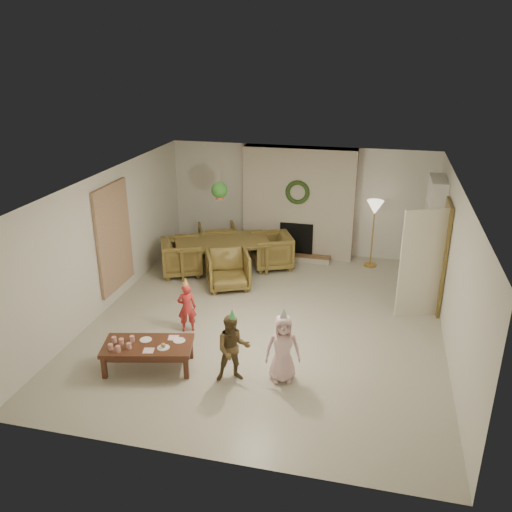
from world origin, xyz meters
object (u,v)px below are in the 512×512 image
(dining_chair_near, at_px, (228,270))
(dining_chair_right, at_px, (271,251))
(dining_table, at_px, (222,256))
(child_red, at_px, (187,308))
(child_plaid, at_px, (233,349))
(dining_chair_far, at_px, (218,241))
(child_pink, at_px, (283,348))
(coffee_table_top, at_px, (148,346))
(dining_chair_left, at_px, (182,257))

(dining_chair_near, bearing_deg, dining_chair_right, 38.66)
(dining_table, relative_size, dining_chair_right, 2.34)
(child_red, distance_m, child_plaid, 1.66)
(dining_table, distance_m, dining_chair_far, 0.86)
(child_plaid, height_order, child_pink, child_pink)
(dining_chair_near, relative_size, coffee_table_top, 0.63)
(dining_table, xyz_separation_m, dining_chair_left, (-0.79, -0.35, 0.04))
(dining_chair_far, xyz_separation_m, child_red, (0.52, -3.42, 0.05))
(dining_chair_left, xyz_separation_m, child_plaid, (2.11, -3.48, 0.14))
(child_plaid, bearing_deg, dining_chair_left, 100.33)
(dining_chair_near, distance_m, child_pink, 3.32)
(coffee_table_top, bearing_deg, dining_chair_left, 89.54)
(child_pink, bearing_deg, dining_chair_right, 88.93)
(dining_chair_near, distance_m, dining_chair_left, 1.22)
(child_plaid, bearing_deg, child_red, 112.89)
(dining_chair_far, distance_m, child_plaid, 4.91)
(dining_chair_near, xyz_separation_m, dining_chair_far, (-0.71, 1.58, 0.00))
(dining_chair_right, height_order, child_plaid, child_plaid)
(dining_chair_near, distance_m, coffee_table_top, 3.07)
(dining_chair_far, height_order, dining_chair_left, same)
(dining_chair_far, relative_size, child_plaid, 0.81)
(child_plaid, bearing_deg, child_pink, -7.10)
(dining_table, xyz_separation_m, dining_chair_far, (-0.35, 0.79, 0.04))
(dining_chair_right, height_order, child_pink, child_pink)
(dining_chair_left, height_order, coffee_table_top, dining_chair_left)
(dining_chair_right, bearing_deg, dining_chair_near, -51.34)
(child_red, bearing_deg, coffee_table_top, 59.46)
(dining_chair_near, relative_size, dining_chair_right, 1.00)
(dining_table, relative_size, coffee_table_top, 1.48)
(dining_chair_left, distance_m, child_pink, 4.33)
(dining_chair_far, bearing_deg, child_red, 74.55)
(dining_chair_far, height_order, dining_chair_right, same)
(dining_chair_far, relative_size, child_pink, 0.81)
(dining_chair_right, bearing_deg, child_red, -39.00)
(dining_table, bearing_deg, coffee_table_top, -114.24)
(coffee_table_top, height_order, child_plaid, child_plaid)
(dining_table, bearing_deg, dining_chair_left, 180.00)
(dining_chair_near, relative_size, child_plaid, 0.81)
(dining_table, bearing_deg, child_pink, -85.33)
(dining_chair_left, relative_size, dining_chair_right, 1.00)
(dining_chair_far, height_order, coffee_table_top, dining_chair_far)
(child_red, bearing_deg, dining_chair_left, -89.39)
(dining_table, height_order, dining_chair_far, dining_chair_far)
(dining_table, distance_m, dining_chair_left, 0.86)
(dining_chair_right, relative_size, child_red, 0.96)
(dining_chair_far, bearing_deg, child_plaid, 85.75)
(coffee_table_top, bearing_deg, child_red, 68.55)
(dining_chair_far, xyz_separation_m, dining_chair_left, (-0.43, -1.14, 0.00))
(coffee_table_top, height_order, child_red, child_red)
(dining_chair_left, relative_size, child_plaid, 0.81)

